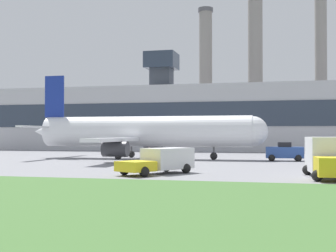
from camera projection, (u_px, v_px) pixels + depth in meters
name	position (u px, v px, depth m)	size (l,w,h in m)	color
ground_plane	(166.00, 162.00, 46.72)	(400.00, 400.00, 0.00)	gray
terminal_building	(215.00, 118.00, 81.23)	(81.05, 13.89, 17.37)	#B2B2B7
smokestack_left	(206.00, 76.00, 107.57)	(3.43, 3.43, 31.89)	gray
smokestack_right	(255.00, 54.00, 107.58)	(3.82, 3.82, 42.26)	gray
smokestack_far	(321.00, 54.00, 105.78)	(3.07, 3.07, 41.59)	gray
airplane	(142.00, 132.00, 53.37)	(27.72, 26.03, 9.81)	white
pushback_tug	(284.00, 152.00, 49.16)	(3.94, 2.54, 1.98)	#2D4C93
baggage_truck	(161.00, 161.00, 33.37)	(4.77, 6.21, 1.82)	yellow
fuel_truck	(327.00, 158.00, 30.57)	(3.11, 6.64, 2.64)	yellow
ground_crew_person	(149.00, 156.00, 43.27)	(0.48, 0.48, 1.59)	#23283D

